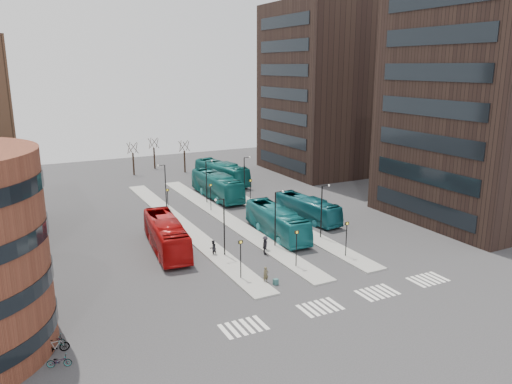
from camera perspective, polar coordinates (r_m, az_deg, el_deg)
name	(u,v)px	position (r m, az deg, el deg)	size (l,w,h in m)	color
ground	(361,326)	(40.03, 11.91, -14.79)	(160.00, 160.00, 0.00)	#2E2E31
island_left	(181,224)	(62.76, -8.52, -3.69)	(2.50, 45.00, 0.15)	gray
island_mid	(226,218)	(64.81, -3.50, -2.97)	(2.50, 45.00, 0.15)	gray
island_right	(266,212)	(67.33, 1.18, -2.29)	(2.50, 45.00, 0.15)	gray
suitcase	(276,282)	(45.80, 2.27, -10.22)	(0.43, 0.34, 0.54)	navy
red_bus	(166,235)	(54.20, -10.23, -4.82)	(2.91, 12.46, 3.47)	#AB0D0D
teal_bus_a	(277,222)	(57.97, 2.40, -3.40)	(2.81, 12.02, 3.35)	#166B70
teal_bus_b	(217,185)	(74.75, -4.49, 0.75)	(3.10, 13.23, 3.69)	#146462
teal_bus_c	(307,209)	(64.10, 5.90, -1.89)	(2.51, 10.75, 2.99)	#135761
teal_bus_d	(222,173)	(83.89, -3.95, 2.23)	(3.05, 13.02, 3.63)	#136361
traveller	(266,275)	(45.99, 1.13, -9.43)	(0.55, 0.36, 1.52)	brown
commuter_a	(213,248)	(52.39, -4.94, -6.38)	(0.80, 0.62, 1.64)	black
commuter_b	(265,247)	(52.47, 0.99, -6.28)	(0.97, 0.41, 1.66)	black
commuter_c	(265,244)	(53.40, 1.06, -5.92)	(1.07, 0.61, 1.65)	black
bicycle_near	(59,361)	(36.86, -21.58, -17.54)	(0.56, 1.59, 0.84)	gray
bicycle_mid	(56,346)	(38.37, -21.90, -16.03)	(0.51, 1.79, 1.08)	gray
bicycle_far	(54,340)	(39.38, -22.05, -15.44)	(0.54, 1.55, 0.81)	gray
crosswalk_stripes	(347,300)	(43.76, 10.39, -12.06)	(22.35, 2.40, 0.01)	silver
tower_near	(489,101)	(69.57, 25.10, 9.44)	(20.12, 20.00, 30.00)	black
tower_far	(330,89)	(94.36, 8.44, 11.52)	(20.12, 20.00, 30.00)	black
sign_poles	(247,215)	(57.89, -1.09, -2.65)	(12.45, 22.12, 3.65)	black
lamp_posts	(236,195)	(62.35, -2.27, -0.31)	(14.04, 20.24, 6.12)	black
bare_trees	(157,157)	(94.42, -11.20, 3.90)	(10.97, 8.14, 5.90)	black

